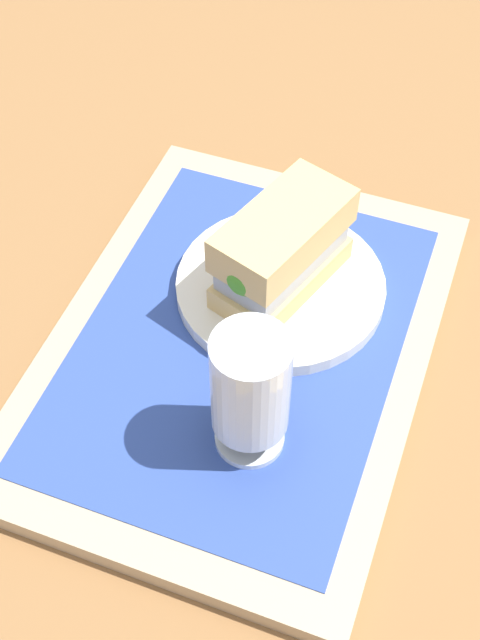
# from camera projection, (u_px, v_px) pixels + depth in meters

# --- Properties ---
(ground_plane) EXTENTS (3.00, 3.00, 0.00)m
(ground_plane) POSITION_uv_depth(u_px,v_px,m) (240.00, 355.00, 0.76)
(ground_plane) COLOR olive
(tray) EXTENTS (0.44, 0.32, 0.02)m
(tray) POSITION_uv_depth(u_px,v_px,m) (240.00, 348.00, 0.75)
(tray) COLOR tan
(tray) RESTS_ON ground_plane
(placemat) EXTENTS (0.38, 0.27, 0.00)m
(placemat) POSITION_uv_depth(u_px,v_px,m) (240.00, 341.00, 0.74)
(placemat) COLOR #2D4793
(placemat) RESTS_ON tray
(plate) EXTENTS (0.19, 0.19, 0.01)m
(plate) POSITION_uv_depth(u_px,v_px,m) (280.00, 287.00, 0.77)
(plate) COLOR silver
(plate) RESTS_ON placemat
(sandwich) EXTENTS (0.14, 0.10, 0.08)m
(sandwich) POSITION_uv_depth(u_px,v_px,m) (280.00, 251.00, 0.73)
(sandwich) COLOR tan
(sandwich) RESTS_ON plate
(beer_glass) EXTENTS (0.06, 0.06, 0.12)m
(beer_glass) POSITION_uv_depth(u_px,v_px,m) (250.00, 392.00, 0.63)
(beer_glass) COLOR silver
(beer_glass) RESTS_ON placemat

